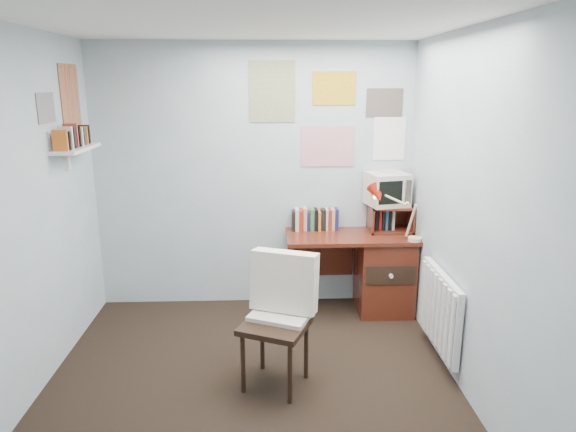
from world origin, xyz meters
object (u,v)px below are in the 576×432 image
object	(u,v)px
desk	(378,270)
desk_chair	(275,326)
desk_lamp	(416,217)
crt_tv	(387,188)
tv_riser	(390,218)
radiator	(440,310)
wall_shelf	(76,149)

from	to	relation	value
desk	desk_chair	distance (m)	1.59
desk_lamp	desk_chair	bearing A→B (deg)	-125.00
crt_tv	desk_lamp	bearing A→B (deg)	-74.31
desk	tv_riser	xyz separation A→B (m)	(0.12, 0.11, 0.48)
crt_tv	radiator	distance (m)	1.32
crt_tv	wall_shelf	xyz separation A→B (m)	(-2.65, -0.51, 0.44)
desk_chair	radiator	distance (m)	1.33
desk_lamp	radiator	world-z (taller)	desk_lamp
desk	desk_lamp	distance (m)	0.67
crt_tv	tv_riser	bearing A→B (deg)	-40.18
desk_chair	desk_lamp	bearing A→B (deg)	62.46
desk_lamp	tv_riser	xyz separation A→B (m)	(-0.15, 0.33, -0.10)
desk_chair	tv_riser	distance (m)	1.80
desk_lamp	radiator	distance (m)	0.90
radiator	tv_riser	bearing A→B (deg)	99.28
desk_lamp	crt_tv	size ratio (longest dim) A/B	1.26
desk_chair	wall_shelf	distance (m)	2.13
crt_tv	wall_shelf	distance (m)	2.74
desk	desk_lamp	size ratio (longest dim) A/B	2.72
desk	tv_riser	world-z (taller)	tv_riser
desk	radiator	bearing A→B (deg)	-72.76
desk_chair	radiator	bearing A→B (deg)	37.16
crt_tv	radiator	xyz separation A→B (m)	(0.21, -1.06, -0.76)
desk_chair	desk_lamp	world-z (taller)	desk_lamp
desk_chair	radiator	size ratio (longest dim) A/B	1.17
desk_lamp	crt_tv	xyz separation A→B (m)	(-0.19, 0.35, 0.20)
crt_tv	wall_shelf	world-z (taller)	wall_shelf
crt_tv	radiator	size ratio (longest dim) A/B	0.44
tv_riser	crt_tv	bearing A→B (deg)	152.41
desk_lamp	radiator	xyz separation A→B (m)	(0.02, -0.71, -0.56)
crt_tv	wall_shelf	bearing A→B (deg)	178.30
desk_chair	desk_lamp	xyz separation A→B (m)	(1.27, 1.02, 0.51)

